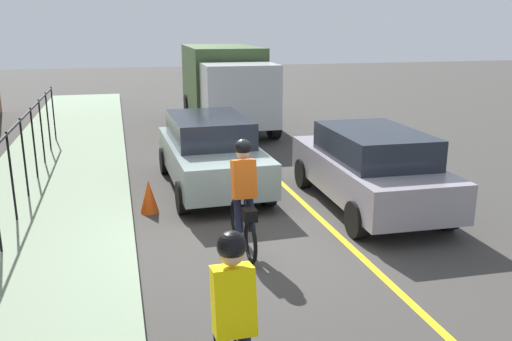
% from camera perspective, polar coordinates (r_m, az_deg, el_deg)
% --- Properties ---
extents(ground_plane, '(80.00, 80.00, 0.00)m').
position_cam_1_polar(ground_plane, '(8.93, -1.00, -7.76)').
color(ground_plane, '#3D3B37').
extents(lane_line_centre, '(36.00, 0.12, 0.01)m').
position_cam_1_polar(lane_line_centre, '(9.41, 8.58, -6.69)').
color(lane_line_centre, yellow).
rests_on(lane_line_centre, ground).
extents(sidewalk, '(40.00, 3.20, 0.15)m').
position_cam_1_polar(sidewalk, '(8.81, -23.30, -8.87)').
color(sidewalk, gray).
rests_on(sidewalk, ground).
extents(iron_fence, '(15.65, 0.04, 1.60)m').
position_cam_1_polar(iron_fence, '(9.44, -25.63, 0.23)').
color(iron_fence, black).
rests_on(iron_fence, sidewalk).
extents(cyclist_lead, '(1.71, 0.36, 1.83)m').
position_cam_1_polar(cyclist_lead, '(8.32, -1.33, -2.82)').
color(cyclist_lead, black).
rests_on(cyclist_lead, ground).
extents(cyclist_follow, '(1.71, 0.36, 1.83)m').
position_cam_1_polar(cyclist_follow, '(4.88, -2.45, -16.65)').
color(cyclist_follow, black).
rests_on(cyclist_follow, ground).
extents(patrol_sedan, '(4.46, 2.04, 1.58)m').
position_cam_1_polar(patrol_sedan, '(10.64, 12.05, 0.41)').
color(patrol_sedan, gray).
rests_on(patrol_sedan, ground).
extents(parked_sedan_rear, '(4.44, 1.99, 1.58)m').
position_cam_1_polar(parked_sedan_rear, '(11.74, -4.92, 2.07)').
color(parked_sedan_rear, gray).
rests_on(parked_sedan_rear, ground).
extents(box_truck_background, '(6.77, 2.69, 2.78)m').
position_cam_1_polar(box_truck_background, '(18.99, -3.33, 9.37)').
color(box_truck_background, '#3C552C').
rests_on(box_truck_background, ground).
extents(traffic_cone_near, '(0.36, 0.36, 0.65)m').
position_cam_1_polar(traffic_cone_near, '(10.43, -11.40, -2.72)').
color(traffic_cone_near, '#EC4F13').
rests_on(traffic_cone_near, ground).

